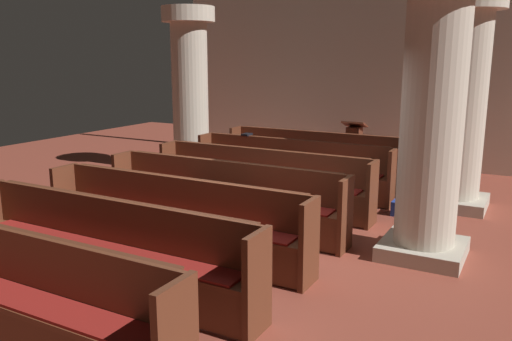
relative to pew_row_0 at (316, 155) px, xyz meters
name	(u,v)px	position (x,y,z in m)	size (l,w,h in m)	color
ground_plane	(247,245)	(0.61, -3.79, -0.50)	(19.20, 19.20, 0.00)	brown
back_wall	(383,63)	(0.61, 2.29, 1.75)	(10.00, 0.16, 4.50)	silver
pew_row_0	(316,155)	(0.00, 0.00, 0.00)	(3.65, 0.46, 0.94)	brown
pew_row_1	(291,166)	(0.00, -1.13, 0.00)	(3.65, 0.46, 0.94)	brown
pew_row_2	(261,178)	(0.00, -2.27, 0.00)	(3.65, 0.47, 0.94)	brown
pew_row_3	(223,195)	(0.00, -3.40, 0.00)	(3.65, 0.46, 0.94)	brown
pew_row_4	(173,216)	(0.00, -4.53, 0.00)	(3.65, 0.46, 0.94)	brown
pew_row_5	(104,245)	(0.00, -5.67, 0.00)	(3.65, 0.47, 0.94)	brown
pew_row_6	(5,287)	(0.00, -6.80, 0.00)	(3.65, 0.46, 0.94)	brown
pillar_aisle_side	(462,98)	(2.68, -0.67, 1.25)	(1.07, 1.07, 3.37)	#B6AD9A
pillar_far_side	(190,88)	(-2.63, -0.46, 1.25)	(1.07, 1.07, 3.37)	#B6AD9A
pillar_aisle_rear	(433,112)	(2.68, -3.11, 1.25)	(1.04, 1.04, 3.37)	#B6AD9A
lectern	(354,151)	(0.40, 1.11, -0.05)	(0.48, 0.45, 1.08)	#492215
hymn_book	(247,134)	(-1.01, -0.95, 0.46)	(0.14, 0.22, 0.03)	black
kneeler_box_blue	(406,209)	(2.12, -1.53, -0.39)	(0.40, 0.30, 0.22)	navy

